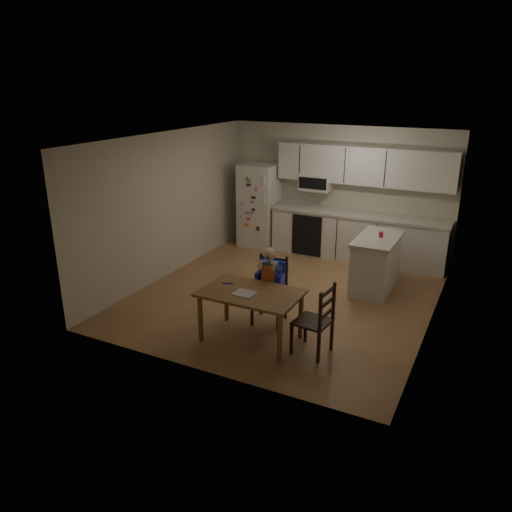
{
  "coord_description": "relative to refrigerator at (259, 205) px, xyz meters",
  "views": [
    {
      "loc": [
        2.93,
        -6.85,
        3.33
      ],
      "look_at": [
        -0.06,
        -0.95,
        0.97
      ],
      "focal_mm": 35.0,
      "sensor_mm": 36.0,
      "label": 1
    }
  ],
  "objects": [
    {
      "name": "kitchen_island",
      "position": [
        2.76,
        -1.23,
        -0.4
      ],
      "size": [
        0.64,
        1.22,
        0.9
      ],
      "color": "silver",
      "rests_on": "ground"
    },
    {
      "name": "room",
      "position": [
        1.55,
        -1.67,
        0.4
      ],
      "size": [
        4.52,
        5.01,
        2.51
      ],
      "color": "olive",
      "rests_on": "ground"
    },
    {
      "name": "refrigerator",
      "position": [
        0.0,
        0.0,
        0.0
      ],
      "size": [
        0.72,
        0.7,
        1.7
      ],
      "primitive_type": "cube",
      "color": "silver",
      "rests_on": "ground"
    },
    {
      "name": "chair_side",
      "position": [
        2.66,
        -3.66,
        -0.31
      ],
      "size": [
        0.46,
        0.46,
        0.95
      ],
      "rotation": [
        0.0,
        0.0,
        -1.68
      ],
      "color": "black",
      "rests_on": "ground"
    },
    {
      "name": "dining_table",
      "position": [
        1.72,
        -3.7,
        -0.25
      ],
      "size": [
        1.3,
        0.84,
        0.7
      ],
      "color": "brown",
      "rests_on": "ground"
    },
    {
      "name": "red_cup",
      "position": [
        2.8,
        -1.2,
        0.09
      ],
      "size": [
        0.07,
        0.07,
        0.09
      ],
      "primitive_type": "cylinder",
      "color": "red",
      "rests_on": "kitchen_island"
    },
    {
      "name": "kitchen_run",
      "position": [
        2.05,
        0.09,
        0.03
      ],
      "size": [
        3.37,
        0.62,
        2.15
      ],
      "color": "silver",
      "rests_on": "ground"
    },
    {
      "name": "toddler_spoon",
      "position": [
        1.3,
        -3.61,
        -0.15
      ],
      "size": [
        0.12,
        0.06,
        0.02
      ],
      "primitive_type": "cylinder",
      "rotation": [
        0.0,
        1.57,
        0.35
      ],
      "color": "#1F2ED6",
      "rests_on": "dining_table"
    },
    {
      "name": "chair_booster",
      "position": [
        1.71,
        -3.08,
        -0.17
      ],
      "size": [
        0.47,
        0.47,
        1.13
      ],
      "rotation": [
        0.0,
        0.0,
        0.12
      ],
      "color": "black",
      "rests_on": "ground"
    },
    {
      "name": "napkin",
      "position": [
        1.67,
        -3.79,
        -0.15
      ],
      "size": [
        0.27,
        0.24,
        0.01
      ],
      "primitive_type": "cube",
      "color": "#B5B5BA",
      "rests_on": "dining_table"
    }
  ]
}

